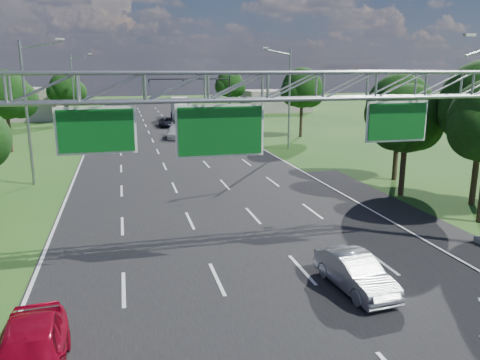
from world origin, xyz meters
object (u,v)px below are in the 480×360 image
object	(u,v)px
silver_sedan	(355,273)
red_coupe	(30,355)
box_truck	(182,110)
sign_gantry	(267,102)
traffic_signal	(207,89)

from	to	relation	value
silver_sedan	red_coupe	bearing A→B (deg)	-170.50
silver_sedan	box_truck	world-z (taller)	box_truck
silver_sedan	sign_gantry	bearing A→B (deg)	131.93
traffic_signal	box_truck	distance (m)	7.18
box_truck	silver_sedan	bearing A→B (deg)	-90.21
traffic_signal	sign_gantry	bearing A→B (deg)	-97.68
silver_sedan	box_truck	xyz separation A→B (m)	(1.19, 60.99, 0.99)
traffic_signal	silver_sedan	size ratio (longest dim) A/B	2.98
sign_gantry	traffic_signal	size ratio (longest dim) A/B	1.92
red_coupe	sign_gantry	bearing A→B (deg)	29.97
silver_sedan	box_truck	distance (m)	61.01
sign_gantry	red_coupe	bearing A→B (deg)	-146.44
sign_gantry	red_coupe	world-z (taller)	sign_gantry
traffic_signal	silver_sedan	bearing A→B (deg)	-94.51
sign_gantry	box_truck	distance (m)	58.76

